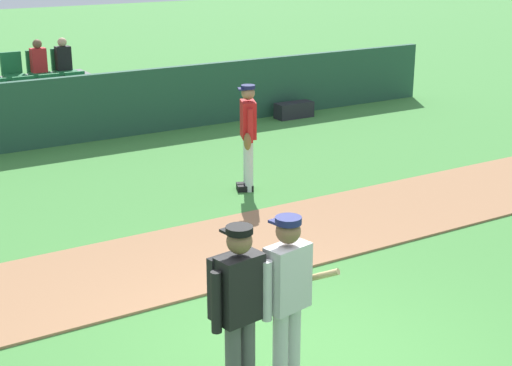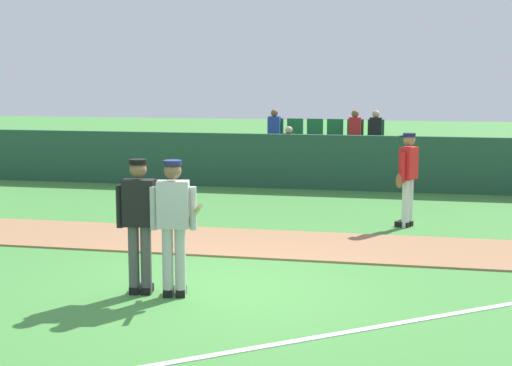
{
  "view_description": "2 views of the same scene",
  "coord_description": "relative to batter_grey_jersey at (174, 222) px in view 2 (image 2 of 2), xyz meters",
  "views": [
    {
      "loc": [
        -3.88,
        -5.57,
        4.05
      ],
      "look_at": [
        0.71,
        1.93,
        1.21
      ],
      "focal_mm": 54.17,
      "sensor_mm": 36.0,
      "label": 1
    },
    {
      "loc": [
        2.62,
        -9.61,
        2.8
      ],
      "look_at": [
        0.1,
        1.99,
        1.15
      ],
      "focal_mm": 54.14,
      "sensor_mm": 36.0,
      "label": 2
    }
  ],
  "objects": [
    {
      "name": "ground_plane",
      "position": [
        0.43,
        0.46,
        -0.97
      ],
      "size": [
        80.0,
        80.0,
        0.0
      ],
      "primitive_type": "plane",
      "color": "#42843A"
    },
    {
      "name": "infield_dirt_path",
      "position": [
        0.43,
        3.29,
        -0.95
      ],
      "size": [
        28.0,
        2.15,
        0.03
      ],
      "primitive_type": "cube",
      "color": "#9E704C",
      "rests_on": "ground"
    },
    {
      "name": "foul_line_chalk",
      "position": [
        3.43,
        -0.04,
        -0.96
      ],
      "size": [
        9.45,
        7.55,
        0.01
      ],
      "primitive_type": "cube",
      "rotation": [
        0.0,
        0.0,
        0.67
      ],
      "color": "white",
      "rests_on": "ground"
    },
    {
      "name": "dugout_fence",
      "position": [
        0.43,
        9.79,
        -0.29
      ],
      "size": [
        20.0,
        0.16,
        1.36
      ],
      "primitive_type": "cube",
      "color": "#234C38",
      "rests_on": "ground"
    },
    {
      "name": "stadium_bleachers",
      "position": [
        0.43,
        11.24,
        -0.46
      ],
      "size": [
        3.9,
        2.1,
        1.9
      ],
      "color": "slate",
      "rests_on": "ground"
    },
    {
      "name": "batter_grey_jersey",
      "position": [
        0.0,
        0.0,
        0.0
      ],
      "size": [
        0.73,
        0.73,
        1.76
      ],
      "color": "#B2B2B2",
      "rests_on": "ground"
    },
    {
      "name": "umpire_home_plate",
      "position": [
        -0.48,
        0.04,
        0.03
      ],
      "size": [
        0.58,
        0.35,
        1.76
      ],
      "color": "#4C4C4C",
      "rests_on": "ground"
    },
    {
      "name": "runner_red_jersey",
      "position": [
        2.79,
        5.34,
        -0.01
      ],
      "size": [
        0.42,
        0.62,
        1.76
      ],
      "color": "silver",
      "rests_on": "ground"
    }
  ]
}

